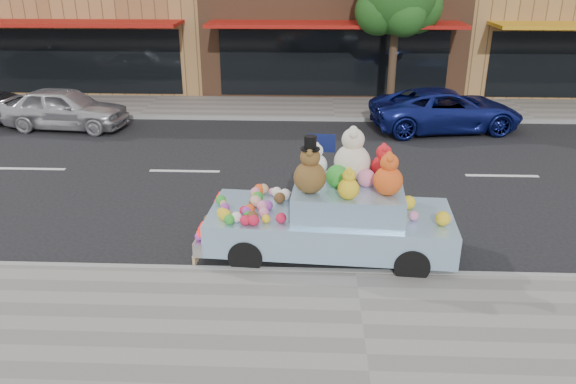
{
  "coord_description": "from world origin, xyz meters",
  "views": [
    {
      "loc": [
        -0.8,
        -13.3,
        5.0
      ],
      "look_at": [
        -1.18,
        -4.28,
        1.25
      ],
      "focal_mm": 35.0,
      "sensor_mm": 36.0,
      "label": 1
    }
  ],
  "objects_px": {
    "street_tree": "(397,2)",
    "art_car": "(332,213)",
    "car_blue": "(446,110)",
    "car_silver": "(65,108)"
  },
  "relations": [
    {
      "from": "street_tree",
      "to": "car_blue",
      "type": "xyz_separation_m",
      "value": [
        1.4,
        -2.47,
        -3.04
      ]
    },
    {
      "from": "car_silver",
      "to": "art_car",
      "type": "xyz_separation_m",
      "value": [
        8.16,
        -7.93,
        0.16
      ]
    },
    {
      "from": "street_tree",
      "to": "art_car",
      "type": "relative_size",
      "value": 1.14
    },
    {
      "from": "car_silver",
      "to": "car_blue",
      "type": "relative_size",
      "value": 0.83
    },
    {
      "from": "street_tree",
      "to": "car_silver",
      "type": "xyz_separation_m",
      "value": [
        -10.58,
        -2.82,
        -3.03
      ]
    },
    {
      "from": "street_tree",
      "to": "art_car",
      "type": "distance_m",
      "value": 11.38
    },
    {
      "from": "car_blue",
      "to": "car_silver",
      "type": "bearing_deg",
      "value": 82.57
    },
    {
      "from": "street_tree",
      "to": "car_blue",
      "type": "relative_size",
      "value": 1.12
    },
    {
      "from": "car_silver",
      "to": "art_car",
      "type": "bearing_deg",
      "value": -128.58
    },
    {
      "from": "street_tree",
      "to": "car_blue",
      "type": "distance_m",
      "value": 4.16
    }
  ]
}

